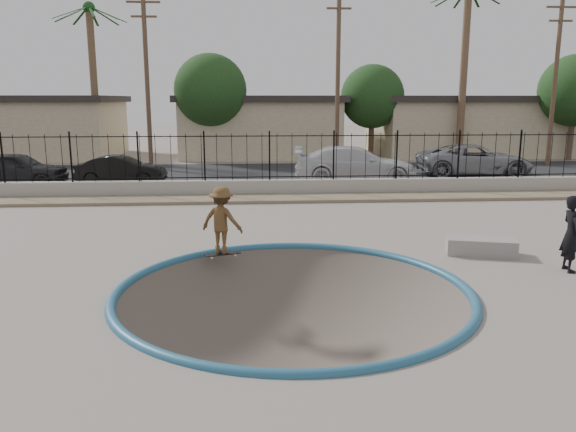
{
  "coord_description": "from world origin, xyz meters",
  "views": [
    {
      "loc": [
        -0.85,
        -11.38,
        3.68
      ],
      "look_at": [
        0.12,
        2.0,
        0.88
      ],
      "focal_mm": 35.0,
      "sensor_mm": 36.0,
      "label": 1
    }
  ],
  "objects_px": {
    "concrete_ledge": "(481,246)",
    "car_b": "(121,170)",
    "car_a": "(16,169)",
    "car_d": "(475,160)",
    "car_c": "(355,164)",
    "videographer": "(572,234)",
    "skater": "(222,224)",
    "skateboard": "(223,254)"
  },
  "relations": [
    {
      "from": "car_c",
      "to": "skater",
      "type": "bearing_deg",
      "value": 160.31
    },
    {
      "from": "videographer",
      "to": "skater",
      "type": "bearing_deg",
      "value": 82.5
    },
    {
      "from": "car_c",
      "to": "car_d",
      "type": "distance_m",
      "value": 6.37
    },
    {
      "from": "car_d",
      "to": "car_c",
      "type": "bearing_deg",
      "value": 107.77
    },
    {
      "from": "concrete_ledge",
      "to": "car_b",
      "type": "relative_size",
      "value": 0.42
    },
    {
      "from": "skateboard",
      "to": "car_d",
      "type": "distance_m",
      "value": 17.74
    },
    {
      "from": "skateboard",
      "to": "car_a",
      "type": "height_order",
      "value": "car_a"
    },
    {
      "from": "car_b",
      "to": "car_d",
      "type": "bearing_deg",
      "value": -81.56
    },
    {
      "from": "car_a",
      "to": "car_d",
      "type": "xyz_separation_m",
      "value": [
        20.92,
        1.6,
        0.04
      ]
    },
    {
      "from": "skater",
      "to": "car_c",
      "type": "bearing_deg",
      "value": -91.17
    },
    {
      "from": "videographer",
      "to": "car_c",
      "type": "relative_size",
      "value": 0.31
    },
    {
      "from": "skateboard",
      "to": "videographer",
      "type": "height_order",
      "value": "videographer"
    },
    {
      "from": "skater",
      "to": "car_a",
      "type": "xyz_separation_m",
      "value": [
        -9.31,
        11.8,
        -0.04
      ]
    },
    {
      "from": "concrete_ledge",
      "to": "car_d",
      "type": "relative_size",
      "value": 0.29
    },
    {
      "from": "skater",
      "to": "car_c",
      "type": "relative_size",
      "value": 0.29
    },
    {
      "from": "concrete_ledge",
      "to": "car_c",
      "type": "distance_m",
      "value": 12.09
    },
    {
      "from": "car_d",
      "to": "skater",
      "type": "bearing_deg",
      "value": 142.31
    },
    {
      "from": "videographer",
      "to": "car_a",
      "type": "distance_m",
      "value": 21.63
    },
    {
      "from": "car_b",
      "to": "car_c",
      "type": "relative_size",
      "value": 0.69
    },
    {
      "from": "concrete_ledge",
      "to": "car_d",
      "type": "distance_m",
      "value": 14.69
    },
    {
      "from": "videographer",
      "to": "concrete_ledge",
      "type": "relative_size",
      "value": 1.04
    },
    {
      "from": "car_c",
      "to": "concrete_ledge",
      "type": "bearing_deg",
      "value": -171.22
    },
    {
      "from": "skater",
      "to": "concrete_ledge",
      "type": "distance_m",
      "value": 6.26
    },
    {
      "from": "concrete_ledge",
      "to": "car_b",
      "type": "distance_m",
      "value": 16.38
    },
    {
      "from": "videographer",
      "to": "concrete_ledge",
      "type": "xyz_separation_m",
      "value": [
        -1.37,
        1.44,
        -0.64
      ]
    },
    {
      "from": "concrete_ledge",
      "to": "videographer",
      "type": "bearing_deg",
      "value": -46.43
    },
    {
      "from": "car_b",
      "to": "car_c",
      "type": "height_order",
      "value": "car_c"
    },
    {
      "from": "skater",
      "to": "videographer",
      "type": "distance_m",
      "value": 7.78
    },
    {
      "from": "concrete_ledge",
      "to": "car_c",
      "type": "height_order",
      "value": "car_c"
    },
    {
      "from": "concrete_ledge",
      "to": "car_d",
      "type": "bearing_deg",
      "value": 68.47
    },
    {
      "from": "concrete_ledge",
      "to": "car_a",
      "type": "xyz_separation_m",
      "value": [
        -15.54,
        12.05,
        0.56
      ]
    },
    {
      "from": "skateboard",
      "to": "car_d",
      "type": "height_order",
      "value": "car_d"
    },
    {
      "from": "car_b",
      "to": "car_c",
      "type": "distance_m",
      "value": 10.31
    },
    {
      "from": "car_c",
      "to": "car_d",
      "type": "relative_size",
      "value": 1.0
    },
    {
      "from": "skater",
      "to": "car_b",
      "type": "bearing_deg",
      "value": -43.99
    },
    {
      "from": "car_c",
      "to": "car_b",
      "type": "bearing_deg",
      "value": 95.09
    },
    {
      "from": "car_a",
      "to": "car_c",
      "type": "height_order",
      "value": "car_c"
    },
    {
      "from": "car_a",
      "to": "skateboard",
      "type": "bearing_deg",
      "value": -139.08
    },
    {
      "from": "skater",
      "to": "videographer",
      "type": "height_order",
      "value": "videographer"
    },
    {
      "from": "videographer",
      "to": "car_c",
      "type": "bearing_deg",
      "value": 14.07
    },
    {
      "from": "car_d",
      "to": "car_b",
      "type": "bearing_deg",
      "value": 98.76
    },
    {
      "from": "car_a",
      "to": "car_c",
      "type": "relative_size",
      "value": 0.78
    }
  ]
}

